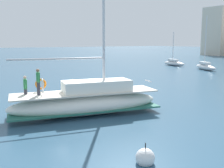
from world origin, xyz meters
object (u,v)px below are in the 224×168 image
(main_sailboat, at_px, (87,101))
(moored_catamaran, at_px, (174,63))
(moored_sloop_near, at_px, (205,66))
(mooring_buoy, at_px, (145,158))

(main_sailboat, distance_m, moored_catamaran, 36.91)
(moored_sloop_near, bearing_deg, mooring_buoy, -57.57)
(moored_catamaran, height_order, mooring_buoy, moored_catamaran)
(main_sailboat, xyz_separation_m, moored_catamaran, (-20.50, 30.69, -0.35))
(moored_sloop_near, distance_m, moored_catamaran, 8.36)
(main_sailboat, distance_m, mooring_buoy, 7.40)
(main_sailboat, bearing_deg, moored_catamaran, 123.74)
(moored_sloop_near, xyz_separation_m, moored_catamaran, (-8.22, 1.54, -0.06))
(moored_sloop_near, xyz_separation_m, mooring_buoy, (19.49, -30.68, -0.39))
(moored_catamaran, distance_m, mooring_buoy, 42.50)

